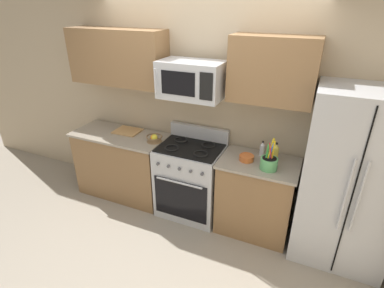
% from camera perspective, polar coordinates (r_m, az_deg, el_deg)
% --- Properties ---
extents(ground_plane, '(16.00, 16.00, 0.00)m').
position_cam_1_polar(ground_plane, '(3.58, -4.64, -18.23)').
color(ground_plane, gray).
extents(wall_back, '(8.00, 0.10, 2.60)m').
position_cam_1_polar(wall_back, '(3.68, 2.03, 6.98)').
color(wall_back, tan).
rests_on(wall_back, ground).
extents(counter_left, '(1.25, 0.59, 0.91)m').
position_cam_1_polar(counter_left, '(4.21, -13.04, -3.78)').
color(counter_left, olive).
rests_on(counter_left, ground).
extents(range_oven, '(0.76, 0.63, 1.09)m').
position_cam_1_polar(range_oven, '(3.74, -0.26, -6.76)').
color(range_oven, '#B2B5BA').
rests_on(range_oven, ground).
extents(counter_right, '(0.85, 0.59, 0.91)m').
position_cam_1_polar(counter_right, '(3.55, 12.00, -9.74)').
color(counter_right, olive).
rests_on(counter_right, ground).
extents(refrigerator, '(0.88, 0.70, 1.81)m').
position_cam_1_polar(refrigerator, '(3.29, 27.87, -6.24)').
color(refrigerator, '#B2B5BA').
rests_on(refrigerator, ground).
extents(microwave, '(0.69, 0.44, 0.39)m').
position_cam_1_polar(microwave, '(3.26, -0.12, 12.15)').
color(microwave, '#B2B5BA').
extents(upper_cabinets_left, '(1.24, 0.34, 0.65)m').
position_cam_1_polar(upper_cabinets_left, '(3.85, -13.96, 15.78)').
color(upper_cabinets_left, olive).
extents(upper_cabinets_right, '(0.84, 0.34, 0.65)m').
position_cam_1_polar(upper_cabinets_right, '(3.11, 15.12, 13.40)').
color(upper_cabinets_right, olive).
extents(utensil_crock, '(0.18, 0.18, 0.34)m').
position_cam_1_polar(utensil_crock, '(3.16, 14.44, -3.46)').
color(utensil_crock, '#59AD66').
rests_on(utensil_crock, counter_right).
extents(fruit_basket, '(0.20, 0.20, 0.10)m').
position_cam_1_polar(fruit_basket, '(3.70, -7.21, 1.10)').
color(fruit_basket, brown).
rests_on(fruit_basket, counter_left).
extents(cutting_board, '(0.34, 0.28, 0.02)m').
position_cam_1_polar(cutting_board, '(4.05, -12.18, 2.43)').
color(cutting_board, tan).
rests_on(cutting_board, counter_left).
extents(bottle_oil, '(0.06, 0.06, 0.22)m').
position_cam_1_polar(bottle_oil, '(3.33, 15.63, -1.62)').
color(bottle_oil, gold).
rests_on(bottle_oil, counter_right).
extents(bottle_vinegar, '(0.06, 0.06, 0.18)m').
position_cam_1_polar(bottle_vinegar, '(3.41, 13.22, -0.95)').
color(bottle_vinegar, silver).
rests_on(bottle_vinegar, counter_right).
extents(prep_bowl, '(0.16, 0.16, 0.06)m').
position_cam_1_polar(prep_bowl, '(3.30, 10.35, -2.57)').
color(prep_bowl, '#D1662D').
rests_on(prep_bowl, counter_right).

